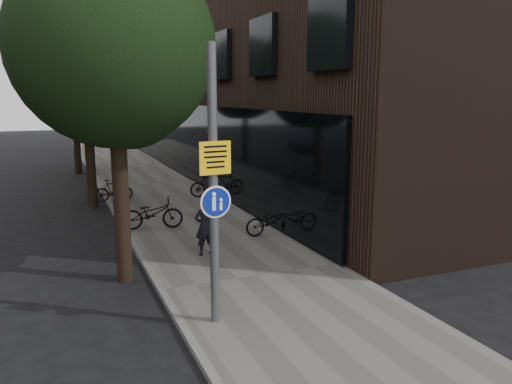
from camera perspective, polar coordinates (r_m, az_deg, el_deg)
ground at (r=9.02m, az=7.18°, el=-17.23°), size 120.00×120.00×0.00m
sidewalk at (r=17.90m, az=-8.16°, el=-2.66°), size 4.50×60.00×0.12m
curb_edge at (r=17.49m, az=-15.32°, el=-3.24°), size 0.15×60.00×0.13m
building_right_dark_brick at (r=31.82m, az=0.88°, el=19.60°), size 12.00×40.00×18.00m
street_tree_near at (r=11.63m, az=-15.70°, el=14.82°), size 4.40×4.40×7.50m
street_tree_mid at (r=20.08m, az=-18.81°, el=12.90°), size 5.00×5.00×7.80m
street_tree_far at (r=29.05m, az=-20.12°, el=12.06°), size 5.00×5.00×7.80m
signpost at (r=8.85m, az=-4.89°, el=0.54°), size 0.58×0.17×5.02m
pedestrian at (r=13.11m, az=-5.86°, el=-3.89°), size 0.61×0.44×1.55m
parked_bike_facade_near at (r=14.97m, az=1.88°, el=-3.28°), size 1.71×0.67×0.88m
parked_bike_facade_far at (r=20.63m, az=-5.28°, el=0.84°), size 1.71×0.61×1.01m
parked_bike_curb_near at (r=15.96m, az=-11.75°, el=-2.41°), size 1.96×1.00×0.98m
parked_bike_curb_far at (r=20.43m, az=-15.98°, el=0.18°), size 1.48×0.42×0.89m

